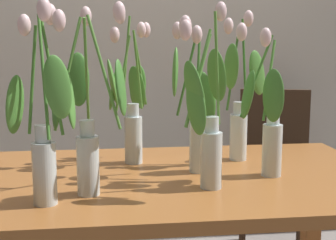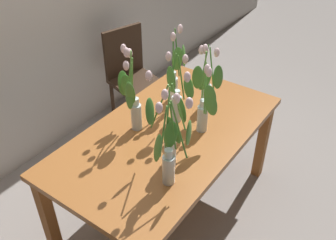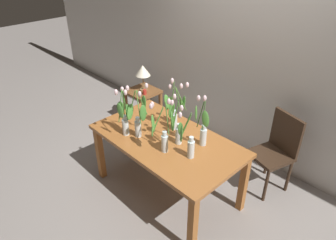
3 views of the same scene
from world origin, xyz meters
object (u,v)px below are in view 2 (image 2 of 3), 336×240
at_px(tulip_vase_1, 175,77).
at_px(tulip_vase_2, 177,99).
at_px(tulip_vase_3, 204,105).
at_px(tulip_vase_5, 132,99).
at_px(tulip_vase_0, 207,89).
at_px(tulip_vase_6, 169,135).
at_px(dining_table, 168,143).
at_px(tulip_vase_4, 171,153).
at_px(dining_chair, 131,72).

xyz_separation_m(tulip_vase_1, tulip_vase_2, (-0.20, -0.16, -0.01)).
height_order(tulip_vase_3, tulip_vase_5, tulip_vase_5).
distance_m(tulip_vase_0, tulip_vase_6, 0.61).
xyz_separation_m(tulip_vase_2, tulip_vase_3, (0.00, -0.20, 0.03)).
distance_m(tulip_vase_2, tulip_vase_5, 0.29).
bearing_deg(tulip_vase_2, dining_table, -173.36).
xyz_separation_m(tulip_vase_3, tulip_vase_6, (-0.37, 0.00, 0.00)).
bearing_deg(tulip_vase_4, tulip_vase_3, 10.22).
bearing_deg(tulip_vase_4, tulip_vase_0, 15.34).
distance_m(tulip_vase_3, tulip_vase_5, 0.44).
distance_m(tulip_vase_4, tulip_vase_6, 0.14).
bearing_deg(tulip_vase_2, tulip_vase_5, 138.53).
height_order(tulip_vase_4, tulip_vase_6, tulip_vase_6).
height_order(dining_table, tulip_vase_3, tulip_vase_3).
relative_size(tulip_vase_1, tulip_vase_5, 0.98).
relative_size(dining_table, tulip_vase_3, 2.75).
relative_size(tulip_vase_4, tulip_vase_6, 0.99).
bearing_deg(tulip_vase_2, tulip_vase_3, -89.95).
relative_size(dining_table, tulip_vase_2, 3.03).
xyz_separation_m(tulip_vase_3, dining_chair, (0.63, 1.14, -0.43)).
distance_m(tulip_vase_0, tulip_vase_3, 0.26).
height_order(tulip_vase_1, tulip_vase_5, tulip_vase_5).
distance_m(dining_table, tulip_vase_4, 0.53).
bearing_deg(dining_table, tulip_vase_4, -142.84).
bearing_deg(dining_table, tulip_vase_1, 27.55).
bearing_deg(dining_table, tulip_vase_5, 113.88).
bearing_deg(tulip_vase_5, dining_table, -66.12).
xyz_separation_m(tulip_vase_1, dining_chair, (0.43, 0.79, -0.41)).
distance_m(tulip_vase_1, tulip_vase_5, 0.42).
distance_m(dining_table, tulip_vase_5, 0.39).
bearing_deg(dining_chair, tulip_vase_5, -138.40).
relative_size(tulip_vase_2, tulip_vase_6, 0.92).
bearing_deg(tulip_vase_4, dining_chair, 47.89).
bearing_deg(tulip_vase_3, tulip_vase_6, 179.56).
relative_size(tulip_vase_0, tulip_vase_1, 0.91).
relative_size(dining_table, dining_chair, 1.72).
bearing_deg(tulip_vase_6, tulip_vase_3, -0.44).
bearing_deg(tulip_vase_3, tulip_vase_0, 25.12).
relative_size(tulip_vase_0, tulip_vase_6, 0.91).
height_order(tulip_vase_2, tulip_vase_4, tulip_vase_4).
height_order(tulip_vase_1, dining_chair, tulip_vase_1).
distance_m(dining_table, tulip_vase_0, 0.45).
distance_m(tulip_vase_2, tulip_vase_3, 0.20).
bearing_deg(tulip_vase_1, tulip_vase_0, -82.94).
distance_m(tulip_vase_3, tulip_vase_6, 0.37).
relative_size(tulip_vase_4, tulip_vase_5, 0.97).
xyz_separation_m(tulip_vase_4, tulip_vase_6, (0.11, 0.09, 0.01)).
bearing_deg(tulip_vase_1, tulip_vase_5, 175.04).
relative_size(tulip_vase_2, tulip_vase_5, 0.90).
distance_m(tulip_vase_1, tulip_vase_6, 0.67).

